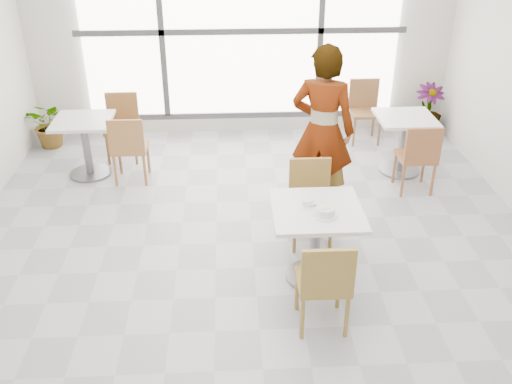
{
  "coord_description": "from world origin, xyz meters",
  "views": [
    {
      "loc": [
        -0.22,
        -4.42,
        3.25
      ],
      "look_at": [
        0.0,
        -0.3,
        1.0
      ],
      "focal_mm": 39.33,
      "sensor_mm": 36.0,
      "label": 1
    }
  ],
  "objects_px": {
    "bg_table_left": "(85,139)",
    "bg_chair_right_near": "(419,154)",
    "oatmeal_bowl": "(326,212)",
    "plant_left": "(51,124)",
    "bg_chair_left_far": "(122,122)",
    "chair_far": "(310,196)",
    "person": "(323,131)",
    "coffee_cup": "(307,203)",
    "bg_chair_right_far": "(364,106)",
    "main_table": "(316,230)",
    "chair_near": "(325,281)",
    "bg_table_right": "(403,136)",
    "bg_chair_left_near": "(129,145)",
    "plant_right": "(427,110)"
  },
  "relations": [
    {
      "from": "chair_far",
      "to": "person",
      "type": "height_order",
      "value": "person"
    },
    {
      "from": "coffee_cup",
      "to": "bg_chair_left_near",
      "type": "xyz_separation_m",
      "value": [
        -1.9,
        2.01,
        -0.28
      ]
    },
    {
      "from": "bg_chair_left_far",
      "to": "plant_left",
      "type": "distance_m",
      "value": 1.16
    },
    {
      "from": "chair_near",
      "to": "bg_chair_left_near",
      "type": "distance_m",
      "value": 3.38
    },
    {
      "from": "chair_near",
      "to": "plant_left",
      "type": "relative_size",
      "value": 1.3
    },
    {
      "from": "bg_table_right",
      "to": "person",
      "type": "bearing_deg",
      "value": -144.2
    },
    {
      "from": "main_table",
      "to": "bg_chair_left_far",
      "type": "bearing_deg",
      "value": 127.47
    },
    {
      "from": "main_table",
      "to": "chair_far",
      "type": "bearing_deg",
      "value": 86.2
    },
    {
      "from": "oatmeal_bowl",
      "to": "plant_left",
      "type": "xyz_separation_m",
      "value": [
        -3.3,
        3.37,
        -0.46
      ]
    },
    {
      "from": "chair_far",
      "to": "bg_chair_left_far",
      "type": "bearing_deg",
      "value": 135.85
    },
    {
      "from": "bg_chair_right_near",
      "to": "plant_left",
      "type": "relative_size",
      "value": 1.3
    },
    {
      "from": "main_table",
      "to": "chair_near",
      "type": "relative_size",
      "value": 0.92
    },
    {
      "from": "person",
      "to": "oatmeal_bowl",
      "type": "bearing_deg",
      "value": 101.82
    },
    {
      "from": "main_table",
      "to": "plant_left",
      "type": "bearing_deg",
      "value": 135.06
    },
    {
      "from": "bg_table_left",
      "to": "bg_chair_right_near",
      "type": "bearing_deg",
      "value": -9.82
    },
    {
      "from": "oatmeal_bowl",
      "to": "plant_left",
      "type": "relative_size",
      "value": 0.31
    },
    {
      "from": "coffee_cup",
      "to": "plant_left",
      "type": "relative_size",
      "value": 0.24
    },
    {
      "from": "main_table",
      "to": "bg_chair_right_far",
      "type": "height_order",
      "value": "bg_chair_right_far"
    },
    {
      "from": "person",
      "to": "plant_left",
      "type": "distance_m",
      "value": 4.03
    },
    {
      "from": "oatmeal_bowl",
      "to": "bg_chair_left_far",
      "type": "relative_size",
      "value": 0.24
    },
    {
      "from": "oatmeal_bowl",
      "to": "coffee_cup",
      "type": "height_order",
      "value": "oatmeal_bowl"
    },
    {
      "from": "oatmeal_bowl",
      "to": "bg_chair_right_far",
      "type": "xyz_separation_m",
      "value": [
        1.13,
        3.39,
        -0.29
      ]
    },
    {
      "from": "main_table",
      "to": "plant_right",
      "type": "height_order",
      "value": "plant_right"
    },
    {
      "from": "bg_table_left",
      "to": "bg_chair_right_far",
      "type": "distance_m",
      "value": 3.86
    },
    {
      "from": "chair_near",
      "to": "bg_chair_right_near",
      "type": "height_order",
      "value": "same"
    },
    {
      "from": "chair_near",
      "to": "bg_table_right",
      "type": "distance_m",
      "value": 3.24
    },
    {
      "from": "chair_near",
      "to": "bg_chair_right_near",
      "type": "distance_m",
      "value": 2.75
    },
    {
      "from": "bg_chair_right_near",
      "to": "coffee_cup",
      "type": "bearing_deg",
      "value": 45.56
    },
    {
      "from": "main_table",
      "to": "bg_table_left",
      "type": "relative_size",
      "value": 1.07
    },
    {
      "from": "coffee_cup",
      "to": "bg_table_left",
      "type": "bearing_deg",
      "value": 137.52
    },
    {
      "from": "bg_table_right",
      "to": "bg_chair_right_far",
      "type": "height_order",
      "value": "bg_chair_right_far"
    },
    {
      "from": "coffee_cup",
      "to": "bg_chair_right_far",
      "type": "relative_size",
      "value": 0.18
    },
    {
      "from": "bg_table_right",
      "to": "bg_chair_right_near",
      "type": "distance_m",
      "value": 0.57
    },
    {
      "from": "bg_table_right",
      "to": "coffee_cup",
      "type": "bearing_deg",
      "value": -125.41
    },
    {
      "from": "bg_table_left",
      "to": "bg_chair_left_near",
      "type": "height_order",
      "value": "bg_chair_left_near"
    },
    {
      "from": "bg_table_right",
      "to": "plant_right",
      "type": "distance_m",
      "value": 1.4
    },
    {
      "from": "person",
      "to": "coffee_cup",
      "type": "bearing_deg",
      "value": 95.0
    },
    {
      "from": "chair_far",
      "to": "coffee_cup",
      "type": "distance_m",
      "value": 0.71
    },
    {
      "from": "main_table",
      "to": "chair_near",
      "type": "distance_m",
      "value": 0.71
    },
    {
      "from": "coffee_cup",
      "to": "bg_chair_left_far",
      "type": "bearing_deg",
      "value": 126.82
    },
    {
      "from": "chair_near",
      "to": "oatmeal_bowl",
      "type": "distance_m",
      "value": 0.66
    },
    {
      "from": "oatmeal_bowl",
      "to": "bg_table_left",
      "type": "xyz_separation_m",
      "value": [
        -2.6,
        2.43,
        -0.31
      ]
    },
    {
      "from": "coffee_cup",
      "to": "plant_left",
      "type": "xyz_separation_m",
      "value": [
        -3.16,
        3.2,
        -0.45
      ]
    },
    {
      "from": "coffee_cup",
      "to": "person",
      "type": "distance_m",
      "value": 1.33
    },
    {
      "from": "bg_table_right",
      "to": "plant_right",
      "type": "relative_size",
      "value": 0.99
    },
    {
      "from": "bg_table_left",
      "to": "bg_chair_right_far",
      "type": "relative_size",
      "value": 0.86
    },
    {
      "from": "chair_far",
      "to": "bg_chair_right_near",
      "type": "xyz_separation_m",
      "value": [
        1.41,
        0.93,
        0.0
      ]
    },
    {
      "from": "bg_chair_right_far",
      "to": "plant_left",
      "type": "bearing_deg",
      "value": -179.68
    },
    {
      "from": "bg_chair_left_far",
      "to": "bg_chair_right_far",
      "type": "relative_size",
      "value": 1.0
    },
    {
      "from": "chair_far",
      "to": "oatmeal_bowl",
      "type": "distance_m",
      "value": 0.86
    }
  ]
}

